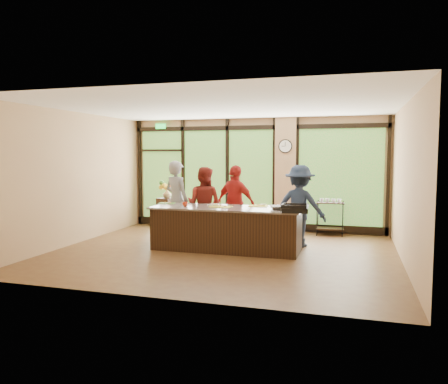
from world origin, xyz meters
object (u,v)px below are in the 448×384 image
Objects in this scene: roasting_pan at (295,210)px; flower_stand at (167,214)px; cook_left at (177,200)px; cook_right at (300,206)px; island_base at (226,229)px; bar_cart at (330,213)px.

flower_stand is at bearing 139.87° from roasting_pan.
flower_stand is at bearing -33.53° from cook_left.
cook_right is 3.64× the size of roasting_pan.
cook_left reaches higher than cook_right.
island_base is 3.61× the size of flower_stand.
cook_right is 1.22m from roasting_pan.
flower_stand is at bearing 138.60° from island_base.
roasting_pan reaches higher than island_base.
island_base is at bearing -135.66° from bar_cart.
cook_left is 3.86m from bar_cart.
roasting_pan is at bearing -15.32° from island_base.
flower_stand is 0.92× the size of bar_cart.
cook_right is at bearing 84.81° from roasting_pan.
cook_right is 3.92m from flower_stand.
cook_left is 2.03× the size of bar_cart.
bar_cart is at bearing 71.62° from roasting_pan.
flower_stand is (-2.26, 1.99, -0.01)m from island_base.
flower_stand is (-0.81, 1.25, -0.52)m from cook_left.
cook_right is 2.10× the size of flower_stand.
cook_left reaches higher than island_base.
flower_stand is (-3.76, 2.40, -0.53)m from roasting_pan.
island_base is 3.12m from bar_cart.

